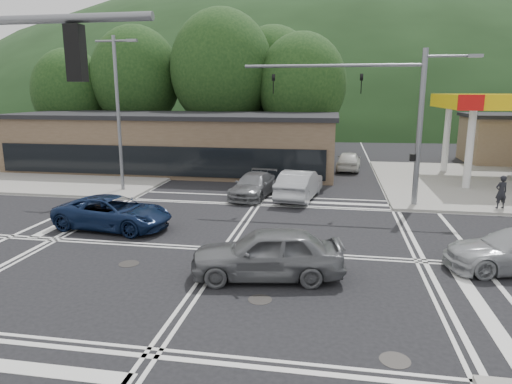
% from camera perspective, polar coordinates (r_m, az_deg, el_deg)
% --- Properties ---
extents(ground, '(120.00, 120.00, 0.00)m').
position_cam_1_polar(ground, '(17.62, -3.86, -7.21)').
color(ground, black).
rests_on(ground, ground).
extents(sidewalk_ne, '(16.00, 16.00, 0.15)m').
position_cam_1_polar(sidewalk_ne, '(33.52, 28.82, 0.87)').
color(sidewalk_ne, gray).
rests_on(sidewalk_ne, ground).
extents(sidewalk_nw, '(16.00, 16.00, 0.15)m').
position_cam_1_polar(sidewalk_nw, '(36.91, -21.32, 2.50)').
color(sidewalk_nw, gray).
rests_on(sidewalk_nw, ground).
extents(commercial_row, '(24.00, 8.00, 4.00)m').
position_cam_1_polar(commercial_row, '(35.43, -10.08, 5.93)').
color(commercial_row, brown).
rests_on(commercial_row, ground).
extents(hill_north, '(252.00, 126.00, 140.00)m').
position_cam_1_polar(hill_north, '(106.35, 7.74, 9.19)').
color(hill_north, black).
rests_on(hill_north, ground).
extents(tree_n_a, '(8.00, 8.00, 11.75)m').
position_cam_1_polar(tree_n_a, '(43.97, -14.76, 13.67)').
color(tree_n_a, '#382619').
rests_on(tree_n_a, ground).
extents(tree_n_b, '(9.00, 9.00, 12.98)m').
position_cam_1_polar(tree_n_b, '(41.37, -4.31, 15.04)').
color(tree_n_b, '#382619').
rests_on(tree_n_b, ground).
extents(tree_n_c, '(7.60, 7.60, 10.87)m').
position_cam_1_polar(tree_n_c, '(40.22, 5.71, 13.23)').
color(tree_n_c, '#382619').
rests_on(tree_n_c, ground).
extents(tree_n_d, '(6.80, 6.80, 9.76)m').
position_cam_1_polar(tree_n_d, '(45.87, -22.18, 11.48)').
color(tree_n_d, '#382619').
rests_on(tree_n_d, ground).
extents(tree_n_e, '(8.40, 8.40, 11.98)m').
position_cam_1_polar(tree_n_e, '(44.53, 2.15, 14.04)').
color(tree_n_e, '#382619').
rests_on(tree_n_e, ground).
extents(streetlight_nw, '(2.50, 0.25, 9.00)m').
position_cam_1_polar(streetlight_nw, '(28.02, -16.77, 10.17)').
color(streetlight_nw, slate).
rests_on(streetlight_nw, ground).
extents(signal_mast_ne, '(11.65, 0.30, 8.00)m').
position_cam_1_polar(signal_mast_ne, '(24.50, 17.02, 9.95)').
color(signal_mast_ne, slate).
rests_on(signal_mast_ne, ground).
extents(car_blue_west, '(5.39, 2.95, 1.43)m').
position_cam_1_polar(car_blue_west, '(21.00, -17.40, -2.47)').
color(car_blue_west, '#0E1C3E').
rests_on(car_blue_west, ground).
extents(car_grey_center, '(5.16, 2.73, 1.67)m').
position_cam_1_polar(car_grey_center, '(14.82, 1.42, -7.62)').
color(car_grey_center, slate).
rests_on(car_grey_center, ground).
extents(car_queue_a, '(2.46, 5.18, 1.64)m').
position_cam_1_polar(car_queue_a, '(25.69, 5.46, 0.96)').
color(car_queue_a, '#A9ABB0').
rests_on(car_queue_a, ground).
extents(car_queue_b, '(2.05, 4.39, 1.46)m').
position_cam_1_polar(car_queue_b, '(35.62, 11.51, 3.84)').
color(car_queue_b, silver).
rests_on(car_queue_b, ground).
extents(car_northbound, '(2.50, 4.84, 1.34)m').
position_cam_1_polar(car_northbound, '(26.04, -0.30, 0.84)').
color(car_northbound, slate).
rests_on(car_northbound, ground).
extents(pedestrian, '(0.70, 0.56, 1.68)m').
position_cam_1_polar(pedestrian, '(25.95, 28.32, 0.00)').
color(pedestrian, black).
rests_on(pedestrian, sidewalk_ne).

